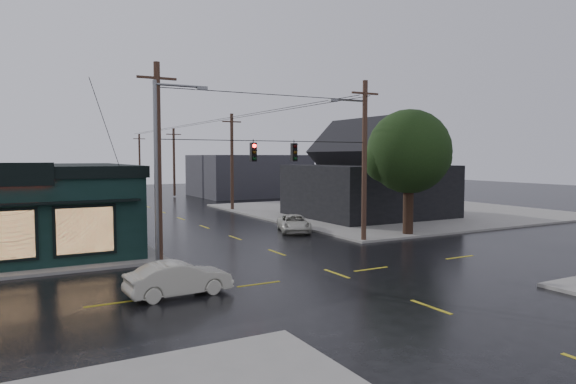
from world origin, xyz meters
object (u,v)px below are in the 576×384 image
corner_tree (409,152)px  utility_pole_nw (160,262)px  utility_pole_ne (364,242)px  suv_silver (294,223)px  sedan_cream (179,279)px

corner_tree → utility_pole_nw: 18.15m
utility_pole_ne → suv_silver: (-1.74, 5.91, 0.61)m
utility_pole_ne → sedan_cream: bearing=-154.7°
utility_pole_nw → sedan_cream: utility_pole_nw is taller
sedan_cream → suv_silver: bearing=-47.8°
sedan_cream → suv_silver: sedan_cream is taller
corner_tree → suv_silver: 9.48m
utility_pole_nw → utility_pole_ne: 13.00m
utility_pole_nw → suv_silver: bearing=27.7°
corner_tree → suv_silver: bearing=138.2°
sedan_cream → suv_silver: (12.27, 12.53, -0.06)m
utility_pole_nw → suv_silver: (11.26, 5.91, 0.61)m
corner_tree → utility_pole_ne: 7.13m
utility_pole_nw → utility_pole_ne: size_ratio=1.00×
utility_pole_ne → sedan_cream: 15.51m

